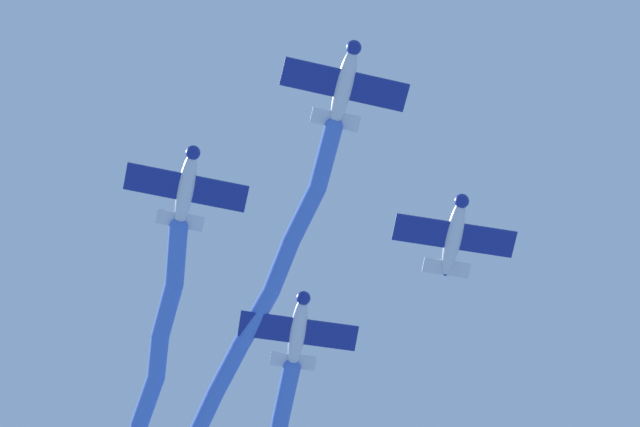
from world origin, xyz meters
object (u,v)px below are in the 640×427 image
object	(u,v)px
airplane_left_wing	(454,235)
airplane_slot	(298,330)
airplane_lead	(344,84)
airplane_right_wing	(186,187)

from	to	relation	value
airplane_left_wing	airplane_slot	bearing A→B (deg)	-134.74
airplane_left_wing	airplane_lead	bearing A→B (deg)	-44.72
airplane_lead	airplane_left_wing	world-z (taller)	airplane_lead
airplane_right_wing	airplane_slot	world-z (taller)	airplane_right_wing
airplane_lead	airplane_right_wing	world-z (taller)	airplane_right_wing
airplane_right_wing	airplane_slot	size ratio (longest dim) A/B	1.01
airplane_lead	airplane_left_wing	distance (m)	9.16
airplane_right_wing	airplane_slot	xyz separation A→B (m)	(-6.97, 5.93, -0.50)
airplane_left_wing	airplane_right_wing	xyz separation A→B (m)	(1.03, -12.90, 0.70)
airplane_left_wing	airplane_right_wing	world-z (taller)	airplane_right_wing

